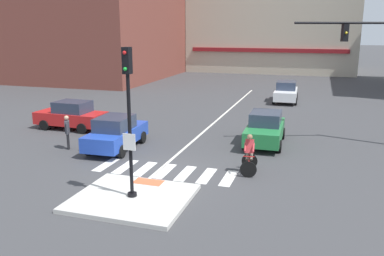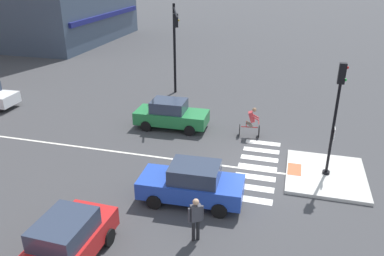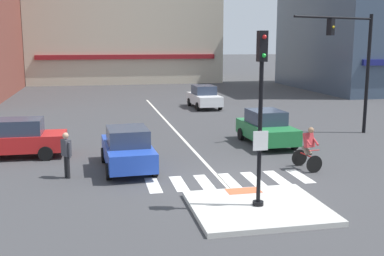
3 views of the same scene
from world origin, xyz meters
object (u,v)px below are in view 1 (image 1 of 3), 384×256
(car_blue_westbound_near, at_px, (116,133))
(pedestrian_at_curb_left, at_px, (67,130))
(car_green_eastbound_mid, at_px, (265,128))
(signal_pole, at_px, (129,110))
(traffic_light_mast, at_px, (380,62))
(cyclist, at_px, (249,153))
(car_white_eastbound_distant, at_px, (286,92))
(car_red_cross_left, at_px, (72,115))

(car_blue_westbound_near, xyz_separation_m, pedestrian_at_curb_left, (-2.23, -0.74, 0.17))
(car_green_eastbound_mid, bearing_deg, car_blue_westbound_near, -155.51)
(signal_pole, relative_size, traffic_light_mast, 0.80)
(cyclist, bearing_deg, pedestrian_at_curb_left, 175.32)
(car_white_eastbound_distant, relative_size, car_red_cross_left, 1.00)
(car_white_eastbound_distant, height_order, car_blue_westbound_near, same)
(car_blue_westbound_near, bearing_deg, cyclist, -12.32)
(signal_pole, xyz_separation_m, car_white_eastbound_distant, (3.35, 21.13, -2.34))
(car_blue_westbound_near, distance_m, cyclist, 6.90)
(signal_pole, height_order, pedestrian_at_curb_left, signal_pole)
(traffic_light_mast, distance_m, car_red_cross_left, 16.78)
(signal_pole, distance_m, pedestrian_at_curb_left, 7.54)
(cyclist, distance_m, pedestrian_at_curb_left, 9.00)
(traffic_light_mast, xyz_separation_m, car_red_cross_left, (-16.38, -1.53, -3.33))
(traffic_light_mast, relative_size, car_white_eastbound_distant, 1.50)
(car_white_eastbound_distant, bearing_deg, car_green_eastbound_mid, -89.88)
(signal_pole, xyz_separation_m, car_blue_westbound_near, (-3.39, 5.27, -2.34))
(cyclist, bearing_deg, car_white_eastbound_distant, 89.99)
(car_red_cross_left, bearing_deg, car_blue_westbound_near, -33.01)
(car_blue_westbound_near, height_order, pedestrian_at_curb_left, pedestrian_at_curb_left)
(car_blue_westbound_near, bearing_deg, pedestrian_at_curb_left, -161.66)
(car_white_eastbound_distant, bearing_deg, car_red_cross_left, -130.78)
(car_blue_westbound_near, distance_m, pedestrian_at_curb_left, 2.35)
(car_green_eastbound_mid, bearing_deg, car_white_eastbound_distant, 90.12)
(signal_pole, bearing_deg, car_blue_westbound_near, 122.74)
(signal_pole, height_order, car_red_cross_left, signal_pole)
(traffic_light_mast, bearing_deg, pedestrian_at_curb_left, -159.99)
(car_blue_westbound_near, relative_size, car_red_cross_left, 1.01)
(car_red_cross_left, bearing_deg, pedestrian_at_curb_left, -58.57)
(car_red_cross_left, height_order, cyclist, cyclist)
(car_white_eastbound_distant, xyz_separation_m, cyclist, (-0.00, -17.33, 0.06))
(car_white_eastbound_distant, xyz_separation_m, car_red_cross_left, (-11.19, -12.97, 0.00))
(signal_pole, distance_m, car_blue_westbound_near, 6.69)
(car_green_eastbound_mid, height_order, car_red_cross_left, same)
(car_green_eastbound_mid, relative_size, car_red_cross_left, 1.00)
(traffic_light_mast, xyz_separation_m, cyclist, (-5.19, -5.89, -3.27))
(car_red_cross_left, relative_size, pedestrian_at_curb_left, 2.48)
(signal_pole, relative_size, car_red_cross_left, 1.21)
(traffic_light_mast, relative_size, car_green_eastbound_mid, 1.50)
(car_white_eastbound_distant, bearing_deg, traffic_light_mast, -65.59)
(signal_pole, xyz_separation_m, car_red_cross_left, (-7.83, 8.16, -2.34))
(traffic_light_mast, relative_size, car_blue_westbound_near, 1.49)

